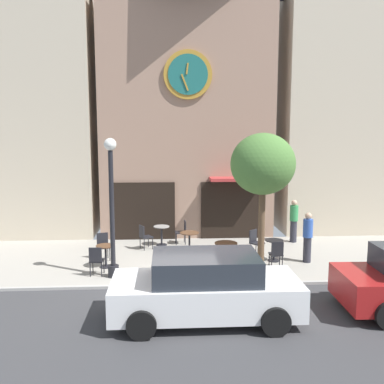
{
  "coord_description": "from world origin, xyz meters",
  "views": [
    {
      "loc": [
        -0.19,
        -11.56,
        4.34
      ],
      "look_at": [
        0.66,
        2.75,
        2.29
      ],
      "focal_mm": 40.39,
      "sensor_mm": 36.0,
      "label": 1
    }
  ],
  "objects_px": {
    "street_lamp": "(112,208)",
    "cafe_table_center_left": "(189,239)",
    "cafe_chair_near_tree": "(103,244)",
    "cafe_chair_near_lamp": "(144,235)",
    "cafe_table_near_door": "(226,249)",
    "cafe_table_center": "(274,247)",
    "cafe_chair_corner": "(277,253)",
    "cafe_table_center_right": "(162,233)",
    "cafe_chair_by_entrance": "(224,258)",
    "cafe_chair_mid_row": "(255,241)",
    "cafe_chair_curbside": "(183,230)",
    "pedestrian_blue": "(308,237)",
    "parked_car_white": "(205,288)",
    "pedestrian_green": "(294,220)",
    "cafe_table_near_curb": "(106,253)",
    "cafe_chair_right_end": "(96,259)",
    "street_tree": "(263,165)"
  },
  "relations": [
    {
      "from": "street_lamp",
      "to": "cafe_table_center_left",
      "type": "distance_m",
      "value": 3.76
    },
    {
      "from": "cafe_chair_near_tree",
      "to": "cafe_chair_near_lamp",
      "type": "relative_size",
      "value": 1.0
    },
    {
      "from": "cafe_table_near_door",
      "to": "cafe_table_center",
      "type": "relative_size",
      "value": 1.07
    },
    {
      "from": "cafe_table_near_door",
      "to": "cafe_chair_near_tree",
      "type": "bearing_deg",
      "value": 166.39
    },
    {
      "from": "cafe_table_center",
      "to": "cafe_chair_corner",
      "type": "height_order",
      "value": "cafe_chair_corner"
    },
    {
      "from": "cafe_table_center_right",
      "to": "cafe_table_near_door",
      "type": "xyz_separation_m",
      "value": [
        2.09,
        -2.69,
        0.07
      ]
    },
    {
      "from": "cafe_table_near_door",
      "to": "cafe_chair_by_entrance",
      "type": "relative_size",
      "value": 0.86
    },
    {
      "from": "cafe_chair_mid_row",
      "to": "cafe_chair_curbside",
      "type": "bearing_deg",
      "value": 145.18
    },
    {
      "from": "cafe_table_near_door",
      "to": "pedestrian_blue",
      "type": "relative_size",
      "value": 0.46
    },
    {
      "from": "cafe_chair_near_tree",
      "to": "parked_car_white",
      "type": "xyz_separation_m",
      "value": [
        3.04,
        -4.87,
        0.23
      ]
    },
    {
      "from": "cafe_table_center_left",
      "to": "street_lamp",
      "type": "bearing_deg",
      "value": -134.74
    },
    {
      "from": "cafe_table_center_left",
      "to": "cafe_chair_near_tree",
      "type": "bearing_deg",
      "value": -168.29
    },
    {
      "from": "pedestrian_green",
      "to": "cafe_table_near_curb",
      "type": "bearing_deg",
      "value": -158.32
    },
    {
      "from": "cafe_chair_right_end",
      "to": "pedestrian_blue",
      "type": "bearing_deg",
      "value": 8.27
    },
    {
      "from": "cafe_chair_near_lamp",
      "to": "pedestrian_green",
      "type": "relative_size",
      "value": 0.54
    },
    {
      "from": "street_lamp",
      "to": "parked_car_white",
      "type": "distance_m",
      "value": 4.16
    },
    {
      "from": "cafe_table_center_right",
      "to": "pedestrian_blue",
      "type": "relative_size",
      "value": 0.44
    },
    {
      "from": "cafe_table_near_door",
      "to": "pedestrian_green",
      "type": "relative_size",
      "value": 0.46
    },
    {
      "from": "cafe_chair_right_end",
      "to": "cafe_chair_corner",
      "type": "bearing_deg",
      "value": 3.44
    },
    {
      "from": "cafe_table_near_door",
      "to": "cafe_chair_near_lamp",
      "type": "distance_m",
      "value": 3.49
    },
    {
      "from": "pedestrian_blue",
      "to": "pedestrian_green",
      "type": "bearing_deg",
      "value": 83.28
    },
    {
      "from": "pedestrian_blue",
      "to": "cafe_table_center",
      "type": "bearing_deg",
      "value": 170.18
    },
    {
      "from": "cafe_chair_corner",
      "to": "street_tree",
      "type": "bearing_deg",
      "value": -143.4
    },
    {
      "from": "cafe_table_near_curb",
      "to": "cafe_chair_near_tree",
      "type": "xyz_separation_m",
      "value": [
        -0.2,
        0.86,
        0.06
      ]
    },
    {
      "from": "pedestrian_blue",
      "to": "cafe_chair_corner",
      "type": "bearing_deg",
      "value": -151.56
    },
    {
      "from": "cafe_chair_near_tree",
      "to": "parked_car_white",
      "type": "height_order",
      "value": "parked_car_white"
    },
    {
      "from": "cafe_chair_near_tree",
      "to": "cafe_chair_curbside",
      "type": "distance_m",
      "value": 3.35
    },
    {
      "from": "cafe_chair_corner",
      "to": "cafe_table_near_door",
      "type": "bearing_deg",
      "value": 166.56
    },
    {
      "from": "cafe_table_near_door",
      "to": "cafe_chair_by_entrance",
      "type": "height_order",
      "value": "cafe_chair_by_entrance"
    },
    {
      "from": "cafe_table_near_door",
      "to": "cafe_chair_curbside",
      "type": "height_order",
      "value": "cafe_chair_curbside"
    },
    {
      "from": "cafe_chair_near_tree",
      "to": "cafe_chair_right_end",
      "type": "distance_m",
      "value": 1.69
    },
    {
      "from": "cafe_chair_by_entrance",
      "to": "cafe_table_center",
      "type": "bearing_deg",
      "value": 35.19
    },
    {
      "from": "cafe_table_near_curb",
      "to": "pedestrian_green",
      "type": "relative_size",
      "value": 0.43
    },
    {
      "from": "cafe_table_near_door",
      "to": "cafe_chair_by_entrance",
      "type": "xyz_separation_m",
      "value": [
        -0.17,
        -0.84,
        -0.03
      ]
    },
    {
      "from": "cafe_chair_right_end",
      "to": "cafe_chair_near_lamp",
      "type": "bearing_deg",
      "value": 65.91
    },
    {
      "from": "pedestrian_green",
      "to": "cafe_table_center",
      "type": "bearing_deg",
      "value": -119.67
    },
    {
      "from": "cafe_chair_by_entrance",
      "to": "parked_car_white",
      "type": "bearing_deg",
      "value": -105.55
    },
    {
      "from": "cafe_chair_mid_row",
      "to": "pedestrian_blue",
      "type": "height_order",
      "value": "pedestrian_blue"
    },
    {
      "from": "cafe_table_center_right",
      "to": "parked_car_white",
      "type": "height_order",
      "value": "parked_car_white"
    },
    {
      "from": "street_tree",
      "to": "cafe_table_near_curb",
      "type": "relative_size",
      "value": 5.95
    },
    {
      "from": "parked_car_white",
      "to": "cafe_table_near_door",
      "type": "bearing_deg",
      "value": 75.38
    },
    {
      "from": "street_tree",
      "to": "cafe_chair_near_tree",
      "type": "distance_m",
      "value": 6.01
    },
    {
      "from": "cafe_chair_by_entrance",
      "to": "pedestrian_green",
      "type": "xyz_separation_m",
      "value": [
        3.22,
        3.71,
        0.33
      ]
    },
    {
      "from": "cafe_table_near_door",
      "to": "cafe_chair_corner",
      "type": "bearing_deg",
      "value": -13.44
    },
    {
      "from": "cafe_table_center_left",
      "to": "cafe_table_near_curb",
      "type": "bearing_deg",
      "value": -151.95
    },
    {
      "from": "cafe_chair_near_tree",
      "to": "parked_car_white",
      "type": "relative_size",
      "value": 0.21
    },
    {
      "from": "cafe_chair_near_tree",
      "to": "cafe_chair_near_lamp",
      "type": "height_order",
      "value": "same"
    },
    {
      "from": "street_tree",
      "to": "pedestrian_blue",
      "type": "height_order",
      "value": "street_tree"
    },
    {
      "from": "street_tree",
      "to": "cafe_table_near_door",
      "type": "xyz_separation_m",
      "value": [
        -0.95,
        0.82,
        -2.77
      ]
    },
    {
      "from": "street_lamp",
      "to": "pedestrian_green",
      "type": "relative_size",
      "value": 2.47
    }
  ]
}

